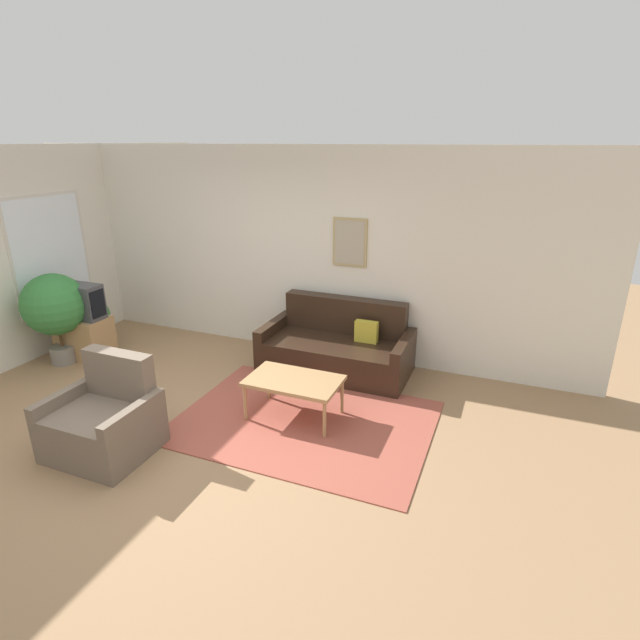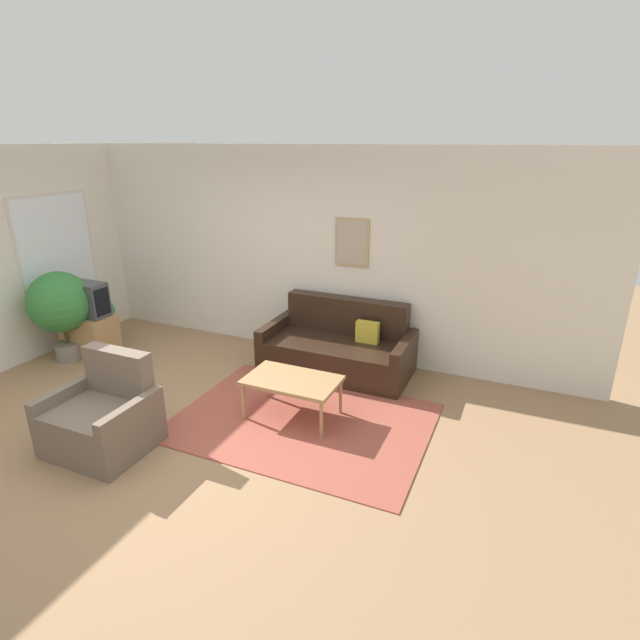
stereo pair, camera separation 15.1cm
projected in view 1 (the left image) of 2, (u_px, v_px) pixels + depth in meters
The scene contains 11 objects.
ground_plane at pixel (176, 438), 4.88m from camera, with size 16.00×16.00×0.00m, color #997551.
area_rug at pixel (305, 421), 5.16m from camera, with size 2.56×1.87×0.01m.
wall_back at pixel (285, 251), 6.61m from camera, with size 8.00×0.09×2.70m.
couch at pixel (337, 348), 6.25m from camera, with size 1.83×0.90×0.87m.
coffee_table at pixel (294, 383), 5.12m from camera, with size 0.96×0.58×0.44m.
tv_stand at pixel (85, 337), 6.62m from camera, with size 0.69×0.43×0.56m.
tv at pixel (79, 301), 6.45m from camera, with size 0.65×0.28×0.45m.
armchair at pixel (105, 422), 4.60m from camera, with size 0.89×0.76×0.90m.
potted_plant_tall at pixel (55, 307), 6.28m from camera, with size 0.78×0.78×1.19m.
potted_plant_by_window at pixel (91, 316), 6.94m from camera, with size 0.45×0.45×0.73m.
potted_plant_small at pixel (94, 319), 6.91m from camera, with size 0.43×0.43×0.68m.
Camera 1 is at (2.88, -3.36, 2.75)m, focal length 28.00 mm.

